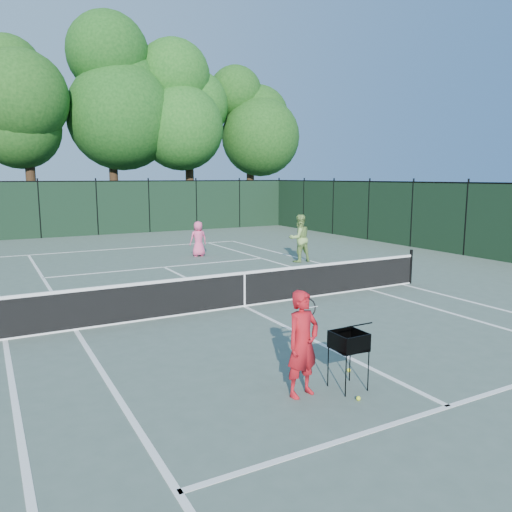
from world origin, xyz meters
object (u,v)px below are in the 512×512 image
coach (303,343)px  player_green (299,238)px  loose_ball_midcourt (349,370)px  loose_ball_near_cart (358,398)px  ball_hopper (349,341)px  player_pink (198,239)px

coach → player_green: (6.63, 10.04, 0.11)m
player_green → coach: bearing=58.0°
loose_ball_midcourt → loose_ball_near_cart: bearing=-121.9°
loose_ball_near_cart → ball_hopper: bearing=72.3°
player_pink → loose_ball_near_cart: bearing=80.1°
coach → loose_ball_midcourt: bearing=6.2°
player_pink → loose_ball_near_cart: (-3.10, -13.77, -0.70)m
player_pink → ball_hopper: bearing=80.2°
ball_hopper → loose_ball_near_cart: bearing=-102.0°
player_green → ball_hopper: player_green is taller
player_pink → coach: bearing=77.0°
player_pink → player_green: 4.30m
coach → loose_ball_midcourt: 1.47m
player_green → loose_ball_midcourt: size_ratio=27.09×
loose_ball_midcourt → coach: bearing=-163.4°
player_pink → loose_ball_midcourt: bearing=81.6°
player_green → loose_ball_near_cart: 12.22m
ball_hopper → loose_ball_midcourt: 1.00m
ball_hopper → loose_ball_midcourt: bearing=54.6°
player_green → loose_ball_near_cart: bearing=62.0°
loose_ball_midcourt → ball_hopper: bearing=-131.1°
player_pink → loose_ball_midcourt: 13.11m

